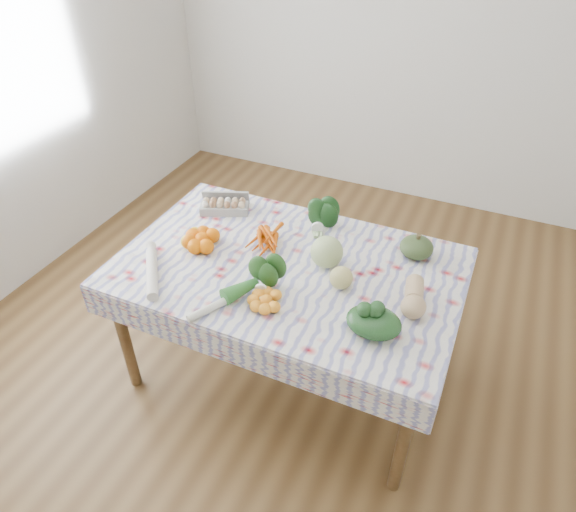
% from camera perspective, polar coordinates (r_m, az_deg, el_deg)
% --- Properties ---
extents(ground, '(4.50, 4.50, 0.00)m').
position_cam_1_polar(ground, '(3.04, -0.00, -12.39)').
color(ground, brown).
rests_on(ground, ground).
extents(wall_back, '(4.00, 0.04, 2.80)m').
position_cam_1_polar(wall_back, '(4.23, 13.79, 23.76)').
color(wall_back, silver).
rests_on(wall_back, ground).
extents(dining_table, '(1.60, 1.00, 0.75)m').
position_cam_1_polar(dining_table, '(2.56, -0.00, -2.52)').
color(dining_table, brown).
rests_on(dining_table, ground).
extents(tablecloth, '(1.66, 1.06, 0.01)m').
position_cam_1_polar(tablecloth, '(2.52, -0.00, -1.16)').
color(tablecloth, silver).
rests_on(tablecloth, dining_table).
extents(egg_carton, '(0.29, 0.20, 0.07)m').
position_cam_1_polar(egg_carton, '(2.91, -7.10, 5.44)').
color(egg_carton, '#A2A29D').
rests_on(egg_carton, tablecloth).
extents(carrot_bunch, '(0.28, 0.27, 0.04)m').
position_cam_1_polar(carrot_bunch, '(2.64, -2.31, 1.62)').
color(carrot_bunch, '#CD4E06').
rests_on(carrot_bunch, tablecloth).
extents(kale_bunch, '(0.22, 0.20, 0.15)m').
position_cam_1_polar(kale_bunch, '(2.73, 3.34, 4.35)').
color(kale_bunch, '#143714').
rests_on(kale_bunch, tablecloth).
extents(kabocha_squash, '(0.18, 0.18, 0.11)m').
position_cam_1_polar(kabocha_squash, '(2.62, 14.09, 0.96)').
color(kabocha_squash, '#394E26').
rests_on(kabocha_squash, tablecloth).
extents(cabbage, '(0.20, 0.20, 0.16)m').
position_cam_1_polar(cabbage, '(2.47, 4.33, 0.46)').
color(cabbage, '#A8BE77').
rests_on(cabbage, tablecloth).
extents(butternut_squash, '(0.15, 0.25, 0.11)m').
position_cam_1_polar(butternut_squash, '(2.32, 13.85, -4.35)').
color(butternut_squash, tan).
rests_on(butternut_squash, tablecloth).
extents(orange_cluster, '(0.30, 0.30, 0.08)m').
position_cam_1_polar(orange_cluster, '(2.65, -9.54, 1.80)').
color(orange_cluster, '#F16802').
rests_on(orange_cluster, tablecloth).
extents(broccoli, '(0.18, 0.18, 0.10)m').
position_cam_1_polar(broccoli, '(2.35, -2.85, -2.70)').
color(broccoli, '#22501B').
rests_on(broccoli, tablecloth).
extents(mandarin_cluster, '(0.24, 0.24, 0.06)m').
position_cam_1_polar(mandarin_cluster, '(2.28, -2.46, -4.88)').
color(mandarin_cluster, orange).
rests_on(mandarin_cluster, tablecloth).
extents(grapefruit, '(0.13, 0.13, 0.11)m').
position_cam_1_polar(grapefruit, '(2.37, 5.93, -2.41)').
color(grapefruit, tan).
rests_on(grapefruit, tablecloth).
extents(spinach_bag, '(0.28, 0.25, 0.10)m').
position_cam_1_polar(spinach_bag, '(2.17, 9.50, -7.26)').
color(spinach_bag, '#163516').
rests_on(spinach_bag, tablecloth).
extents(daikon, '(0.26, 0.33, 0.05)m').
position_cam_1_polar(daikon, '(2.51, -14.88, -1.85)').
color(daikon, silver).
rests_on(daikon, tablecloth).
extents(leek, '(0.20, 0.33, 0.04)m').
position_cam_1_polar(leek, '(2.30, -7.25, -5.05)').
color(leek, beige).
rests_on(leek, tablecloth).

